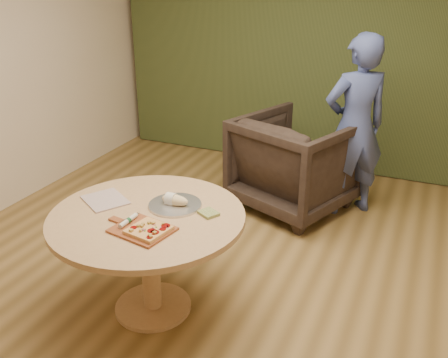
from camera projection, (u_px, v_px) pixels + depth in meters
room_shell at (209, 114)px, 3.04m from camera, size 5.04×6.04×2.84m
curtain at (322, 46)px, 5.47m from camera, size 4.80×0.14×2.78m
pedestal_table at (148, 233)px, 3.29m from camera, size 1.28×1.28×0.75m
pizza_paddle at (141, 229)px, 3.04m from camera, size 0.47×0.34×0.01m
flatbread_pizza at (149, 230)px, 2.99m from camera, size 0.26×0.26×0.04m
cutlery_roll at (128, 221)px, 3.09m from camera, size 0.04×0.20×0.03m
newspaper at (105, 200)px, 3.41m from camera, size 0.39×0.37×0.01m
serving_tray at (175, 205)px, 3.34m from camera, size 0.36×0.36×0.02m
bread_roll at (174, 200)px, 3.33m from camera, size 0.19×0.09×0.09m
green_packet at (209, 213)px, 3.22m from camera, size 0.15×0.15×0.02m
armchair at (295, 159)px, 4.80m from camera, size 1.26×1.22×1.02m
person_standing at (355, 127)px, 4.59m from camera, size 0.74×0.70×1.70m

